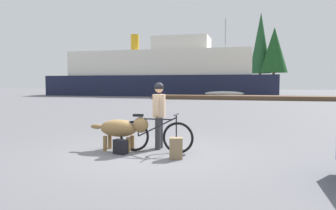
# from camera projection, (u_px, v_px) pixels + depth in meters

# --- Properties ---
(ground_plane) EXTENTS (160.00, 160.00, 0.00)m
(ground_plane) POSITION_uv_depth(u_px,v_px,m) (146.00, 154.00, 7.31)
(ground_plane) COLOR slate
(bicycle) EXTENTS (1.81, 0.44, 0.92)m
(bicycle) POSITION_uv_depth(u_px,v_px,m) (155.00, 136.00, 7.47)
(bicycle) COLOR black
(bicycle) RESTS_ON ground_plane
(person_cyclist) EXTENTS (0.32, 0.53, 1.65)m
(person_cyclist) POSITION_uv_depth(u_px,v_px,m) (159.00, 109.00, 7.85)
(person_cyclist) COLOR #333338
(person_cyclist) RESTS_ON ground_plane
(dog) EXTENTS (1.50, 0.49, 0.82)m
(dog) POSITION_uv_depth(u_px,v_px,m) (122.00, 128.00, 7.68)
(dog) COLOR olive
(dog) RESTS_ON ground_plane
(backpack) EXTENTS (0.32, 0.26, 0.46)m
(backpack) POSITION_uv_depth(u_px,v_px,m) (176.00, 148.00, 6.83)
(backpack) COLOR #8C7251
(backpack) RESTS_ON ground_plane
(handbag_pannier) EXTENTS (0.36, 0.27, 0.33)m
(handbag_pannier) POSITION_uv_depth(u_px,v_px,m) (121.00, 147.00, 7.31)
(handbag_pannier) COLOR black
(handbag_pannier) RESTS_ON ground_plane
(dock_pier) EXTENTS (19.72, 2.88, 0.40)m
(dock_pier) POSITION_uv_depth(u_px,v_px,m) (251.00, 98.00, 31.58)
(dock_pier) COLOR brown
(dock_pier) RESTS_ON ground_plane
(ferry_boat) EXTENTS (29.71, 7.89, 8.22)m
(ferry_boat) POSITION_uv_depth(u_px,v_px,m) (161.00, 74.00, 42.43)
(ferry_boat) COLOR #191E38
(ferry_boat) RESTS_ON ground_plane
(sailboat_moored) EXTENTS (7.91, 2.21, 9.20)m
(sailboat_moored) POSITION_uv_depth(u_px,v_px,m) (225.00, 93.00, 37.52)
(sailboat_moored) COLOR silver
(sailboat_moored) RESTS_ON ground_plane
(pine_tree_far_left) EXTENTS (4.39, 4.39, 9.53)m
(pine_tree_far_left) POSITION_uv_depth(u_px,v_px,m) (199.00, 58.00, 55.87)
(pine_tree_far_left) COLOR #4C331E
(pine_tree_far_left) RESTS_ON ground_plane
(pine_tree_center) EXTENTS (3.46, 3.46, 13.15)m
(pine_tree_center) POSITION_uv_depth(u_px,v_px,m) (261.00, 43.00, 51.74)
(pine_tree_center) COLOR #4C331E
(pine_tree_center) RESTS_ON ground_plane
(pine_tree_far_right) EXTENTS (4.25, 4.25, 10.41)m
(pine_tree_far_right) POSITION_uv_depth(u_px,v_px,m) (274.00, 50.00, 49.79)
(pine_tree_far_right) COLOR #4C331E
(pine_tree_far_right) RESTS_ON ground_plane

